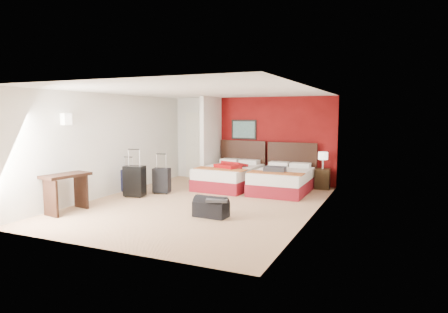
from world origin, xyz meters
The scene contains 17 objects.
ground centered at (0.00, 0.00, 0.00)m, with size 6.50×6.50×0.00m, color #D9AE86.
room_walls centered at (-1.40, 1.42, 1.26)m, with size 5.02×6.52×2.50m.
red_accent_panel centered at (0.75, 3.23, 1.25)m, with size 3.50×0.04×2.50m, color maroon.
partition_wall centered at (-1.00, 2.61, 1.25)m, with size 0.12×1.20×2.50m, color silver.
entry_door centered at (-1.75, 3.20, 1.02)m, with size 0.82×0.06×2.05m, color silver.
bed_left centered at (-0.18, 2.04, 0.29)m, with size 1.36×1.94×0.58m, color white.
bed_right centered at (1.30, 2.02, 0.29)m, with size 1.33×1.90×0.57m, color silver.
red_suitcase_open centered at (-0.08, 1.94, 0.64)m, with size 0.64×0.89×0.11m, color #9D0D10.
jacket_bundle centered at (1.20, 1.72, 0.63)m, with size 0.52×0.42×0.12m, color #3D3C42.
nightstand centered at (2.17, 2.94, 0.27)m, with size 0.38×0.38×0.54m, color #312110.
table_lamp centered at (2.17, 2.94, 0.77)m, with size 0.26×0.26×0.46m, color white.
suitcase_black centered at (-1.82, 0.03, 0.36)m, with size 0.49×0.30×0.73m, color black.
suitcase_charcoal centered at (-1.44, 0.63, 0.31)m, with size 0.42×0.26×0.62m, color black.
suitcase_navy centered at (-2.36, 0.50, 0.27)m, with size 0.39×0.24×0.54m, color black.
duffel_bag centered at (0.70, -0.91, 0.17)m, with size 0.66×0.35×0.34m, color black.
jacket_draped centered at (0.85, -0.96, 0.36)m, with size 0.41×0.35×0.05m, color #3E3E43.
desk centered at (-2.18, -1.77, 0.40)m, with size 0.48×0.95×0.79m, color black.
Camera 1 is at (3.99, -7.69, 2.00)m, focal length 31.50 mm.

